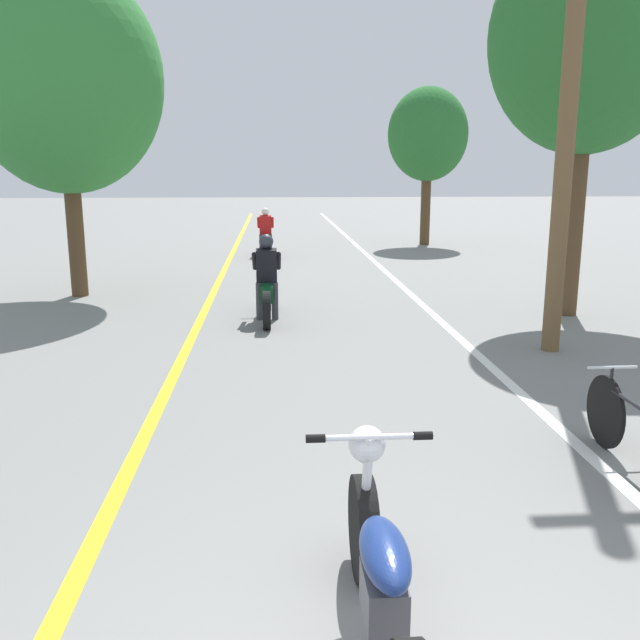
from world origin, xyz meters
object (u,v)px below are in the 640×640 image
(roadside_tree_right_near, at_px, (589,39))
(motorcycle_foreground, at_px, (382,580))
(motorcycle_rider_far, at_px, (266,238))
(motorcycle_rider_lead, at_px, (267,287))
(bicycle_parked, at_px, (634,429))
(utility_pole, at_px, (572,59))
(roadside_tree_right_far, at_px, (428,135))
(roadside_tree_left, at_px, (64,79))

(roadside_tree_right_near, height_order, motorcycle_foreground, roadside_tree_right_near)
(roadside_tree_right_near, distance_m, motorcycle_rider_far, 10.77)
(motorcycle_rider_lead, distance_m, bicycle_parked, 6.81)
(utility_pole, relative_size, roadside_tree_right_far, 1.47)
(roadside_tree_right_near, xyz_separation_m, roadside_tree_left, (-8.90, 2.41, -0.39))
(roadside_tree_left, bearing_deg, utility_pole, -31.49)
(utility_pole, relative_size, roadside_tree_right_near, 1.18)
(roadside_tree_right_far, bearing_deg, motorcycle_rider_lead, -114.67)
(roadside_tree_right_far, bearing_deg, roadside_tree_right_near, -89.97)
(utility_pole, bearing_deg, motorcycle_rider_lead, 149.83)
(roadside_tree_right_far, xyz_separation_m, roadside_tree_left, (-8.90, -8.83, 0.55))
(roadside_tree_right_far, xyz_separation_m, bicycle_parked, (-2.09, -17.31, -3.18))
(motorcycle_foreground, bearing_deg, utility_pole, 60.56)
(roadside_tree_right_far, xyz_separation_m, motorcycle_rider_lead, (-5.16, -11.24, -3.00))
(motorcycle_foreground, bearing_deg, roadside_tree_right_far, 76.86)
(roadside_tree_right_near, relative_size, motorcycle_foreground, 2.93)
(roadside_tree_right_near, relative_size, roadside_tree_right_far, 1.25)
(motorcycle_foreground, relative_size, motorcycle_rider_lead, 1.02)
(bicycle_parked, bearing_deg, roadside_tree_right_near, 70.99)
(roadside_tree_right_near, xyz_separation_m, motorcycle_rider_far, (-5.27, 8.52, -3.96))
(roadside_tree_left, height_order, bicycle_parked, roadside_tree_left)
(utility_pole, height_order, motorcycle_foreground, utility_pole)
(motorcycle_rider_far, bearing_deg, roadside_tree_right_far, 27.33)
(roadside_tree_left, bearing_deg, motorcycle_rider_lead, -32.85)
(utility_pole, distance_m, motorcycle_rider_lead, 5.62)
(utility_pole, bearing_deg, bicycle_parked, -102.82)
(utility_pole, xyz_separation_m, roadside_tree_right_far, (1.23, 13.53, -0.29))
(motorcycle_rider_far, bearing_deg, motorcycle_rider_lead, -89.30)
(roadside_tree_right_near, relative_size, roadside_tree_left, 1.02)
(roadside_tree_right_near, distance_m, bicycle_parked, 7.63)
(motorcycle_foreground, xyz_separation_m, motorcycle_rider_far, (-0.75, 16.64, 0.09))
(motorcycle_rider_lead, xyz_separation_m, bicycle_parked, (3.07, -6.08, -0.18))
(utility_pole, height_order, roadside_tree_right_far, utility_pole)
(motorcycle_rider_lead, height_order, bicycle_parked, motorcycle_rider_lead)
(utility_pole, relative_size, motorcycle_rider_lead, 3.51)
(roadside_tree_right_far, relative_size, motorcycle_rider_lead, 2.38)
(roadside_tree_right_far, height_order, motorcycle_foreground, roadside_tree_right_far)
(utility_pole, xyz_separation_m, motorcycle_rider_lead, (-3.94, 2.29, -3.29))
(motorcycle_rider_far, bearing_deg, bicycle_parked, -77.71)
(motorcycle_rider_lead, xyz_separation_m, motorcycle_rider_far, (-0.10, 8.52, -0.02))
(roadside_tree_right_far, bearing_deg, utility_pole, -95.18)
(motorcycle_rider_lead, relative_size, motorcycle_rider_far, 1.05)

